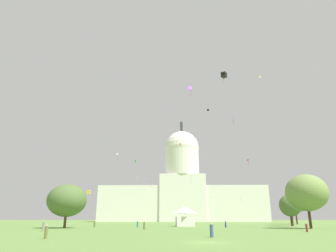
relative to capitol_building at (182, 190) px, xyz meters
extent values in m
plane|color=olive|center=(-2.17, -182.36, -21.56)|extent=(800.00, 800.00, 0.00)
cube|color=silver|center=(-28.56, 0.00, -9.74)|extent=(57.13, 20.85, 23.64)
cube|color=silver|center=(28.56, 0.00, -9.74)|extent=(57.13, 20.85, 23.64)
cube|color=silver|center=(0.00, 0.00, -5.94)|extent=(31.08, 22.93, 31.23)
cylinder|color=silver|center=(0.00, 0.00, 19.72)|extent=(24.07, 24.07, 20.11)
sphere|color=silver|center=(0.00, 0.00, 29.78)|extent=(24.72, 24.72, 24.72)
cylinder|color=#2D3833|center=(0.00, 0.00, 45.94)|extent=(1.80, 1.80, 7.61)
cube|color=white|center=(-2.40, -119.89, -20.14)|extent=(5.76, 5.72, 2.83)
pyramid|color=white|center=(-2.40, -119.89, -16.80)|extent=(6.05, 6.01, 1.92)
cylinder|color=#42301E|center=(26.63, -140.00, -18.70)|extent=(0.64, 0.64, 5.71)
ellipsoid|color=olive|center=(26.63, -140.00, -13.22)|extent=(12.57, 12.78, 8.75)
cylinder|color=brown|center=(44.09, -86.29, -18.56)|extent=(0.58, 0.58, 6.00)
ellipsoid|color=olive|center=(44.09, -86.29, -13.49)|extent=(13.75, 13.05, 6.88)
cylinder|color=#42301E|center=(30.83, -116.86, -19.47)|extent=(0.83, 0.83, 4.18)
ellipsoid|color=#4C6633|center=(30.83, -116.86, -15.33)|extent=(7.63, 6.81, 6.81)
cylinder|color=#4C3823|center=(-32.72, -137.67, -19.42)|extent=(0.63, 0.63, 4.27)
ellipsoid|color=#4C6633|center=(-32.72, -137.67, -14.89)|extent=(9.97, 10.55, 8.00)
cylinder|color=navy|center=(7.96, -131.57, -20.84)|extent=(0.41, 0.41, 1.44)
sphere|color=#A37556|center=(7.96, -131.57, -19.99)|extent=(0.29, 0.29, 0.25)
cylinder|color=olive|center=(-27.73, -128.11, -20.81)|extent=(0.58, 0.58, 1.49)
sphere|color=#A37556|center=(-27.73, -128.11, -19.96)|extent=(0.30, 0.30, 0.22)
cylinder|color=#3D5684|center=(-0.68, -174.03, -20.78)|extent=(0.59, 0.59, 1.55)
sphere|color=beige|center=(-0.68, -174.03, -19.89)|extent=(0.30, 0.30, 0.24)
cylinder|color=maroon|center=(18.15, -158.10, -20.87)|extent=(0.39, 0.39, 1.37)
sphere|color=beige|center=(18.15, -158.10, -20.07)|extent=(0.25, 0.25, 0.23)
cylinder|color=#1E757A|center=(-15.72, -128.71, -20.84)|extent=(0.55, 0.55, 1.43)
sphere|color=#A37556|center=(-15.72, -128.71, -20.02)|extent=(0.28, 0.28, 0.21)
cylinder|color=gray|center=(-30.36, -155.97, -20.79)|extent=(0.44, 0.44, 1.54)
sphere|color=#A37556|center=(-30.36, -155.97, -19.92)|extent=(0.22, 0.22, 0.21)
cylinder|color=olive|center=(-12.10, -146.61, -20.87)|extent=(0.51, 0.51, 1.38)
sphere|color=brown|center=(-12.10, -146.61, -20.05)|extent=(0.35, 0.35, 0.26)
cylinder|color=olive|center=(-20.85, -177.76, -20.85)|extent=(0.47, 0.47, 1.41)
sphere|color=tan|center=(-20.85, -177.76, -20.03)|extent=(0.31, 0.31, 0.23)
cylinder|color=#3D5684|center=(-13.72, -130.61, -20.92)|extent=(0.42, 0.42, 1.28)
sphere|color=tan|center=(-13.72, -130.61, -20.17)|extent=(0.25, 0.25, 0.22)
cube|color=pink|center=(19.74, -112.79, -0.14)|extent=(0.56, 0.50, 0.80)
cylinder|color=#D1339E|center=(19.85, -112.79, -1.19)|extent=(0.14, 0.21, 1.35)
cube|color=black|center=(11.71, -71.90, 32.83)|extent=(1.18, 1.19, 0.49)
cube|color=black|center=(11.71, -71.90, 33.28)|extent=(1.18, 1.19, 0.49)
cylinder|color=#8CD133|center=(11.74, -71.90, 31.38)|extent=(0.27, 0.38, 2.53)
pyramid|color=#D1339E|center=(-18.70, -42.52, 0.54)|extent=(1.34, 1.39, 0.22)
cylinder|color=#D1339E|center=(-18.99, -42.36, -1.40)|extent=(0.35, 0.19, 2.34)
cube|color=white|center=(-34.59, -65.75, 11.74)|extent=(1.04, 1.04, 0.38)
cube|color=white|center=(-34.59, -65.75, 12.26)|extent=(1.04, 1.04, 0.38)
cylinder|color=black|center=(-34.40, -65.75, 10.23)|extent=(0.19, 0.43, 2.68)
pyramid|color=teal|center=(29.69, -50.11, -9.62)|extent=(1.19, 1.07, 0.15)
cylinder|color=teal|center=(29.60, -50.55, -10.88)|extent=(0.08, 0.22, 1.43)
cube|color=purple|center=(-1.37, -145.25, 12.35)|extent=(1.04, 0.56, 1.15)
cylinder|color=purple|center=(-1.21, -145.25, 11.05)|extent=(0.09, 0.15, 1.53)
cube|color=green|center=(-24.12, -73.26, 6.89)|extent=(0.88, 0.45, 1.06)
cylinder|color=green|center=(-24.20, -73.26, 5.64)|extent=(0.24, 0.17, 1.50)
cube|color=#8CD133|center=(1.50, -87.41, -1.98)|extent=(0.45, 0.73, 0.96)
cylinder|color=#33BCDB|center=(1.60, -87.41, -3.81)|extent=(0.09, 0.27, 2.74)
cube|color=yellow|center=(25.59, -116.07, 29.58)|extent=(0.77, 0.87, 0.81)
cube|color=red|center=(-2.52, -63.28, 17.23)|extent=(0.78, 0.82, 0.50)
cube|color=red|center=(-2.52, -63.28, 17.72)|extent=(0.78, 0.82, 0.50)
cylinder|color=red|center=(-2.39, -63.28, 16.19)|extent=(0.25, 0.10, 1.79)
pyramid|color=#33BCDB|center=(11.82, -62.95, -10.15)|extent=(1.25, 1.41, 0.40)
cylinder|color=#33BCDB|center=(12.12, -62.77, -11.73)|extent=(0.08, 0.38, 2.21)
cube|color=blue|center=(16.34, -108.81, 16.78)|extent=(0.53, 0.88, 1.35)
cylinder|color=black|center=(16.53, -108.81, 14.97)|extent=(0.21, 0.21, 2.32)
pyramid|color=orange|center=(18.29, -41.85, 24.38)|extent=(1.33, 1.24, 0.14)
cylinder|color=orange|center=(18.14, -42.18, 23.02)|extent=(0.24, 0.13, 1.62)
cube|color=gold|center=(-32.78, -118.32, -11.66)|extent=(1.17, 1.20, 0.58)
cube|color=gold|center=(-32.78, -118.32, -10.97)|extent=(1.17, 1.20, 0.58)
pyramid|color=pink|center=(-25.79, -50.55, 1.52)|extent=(1.59, 1.02, 0.29)
cube|color=black|center=(5.92, -153.13, 11.65)|extent=(1.52, 1.51, 0.53)
cube|color=black|center=(5.92, -153.13, 12.33)|extent=(1.52, 1.51, 0.53)
cylinder|color=#D1339E|center=(5.86, -153.13, 10.67)|extent=(0.16, 0.10, 1.48)
camera|label=1|loc=(-5.47, -215.61, -19.17)|focal=32.29mm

